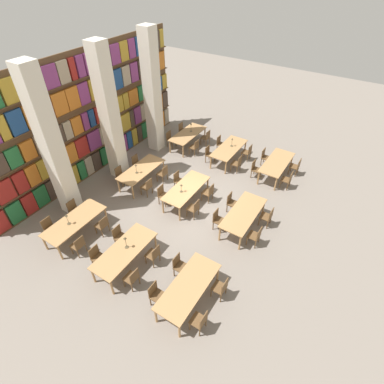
{
  "coord_description": "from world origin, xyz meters",
  "views": [
    {
      "loc": [
        -8.05,
        -5.37,
        8.69
      ],
      "look_at": [
        0.0,
        -0.25,
        0.69
      ],
      "focal_mm": 28.0,
      "sensor_mm": 36.0,
      "label": 1
    }
  ],
  "objects_px": {
    "pillar_right": "(152,94)",
    "chair_16": "(194,208)",
    "chair_5": "(218,219)",
    "chair_15": "(120,236)",
    "chair_30": "(163,173)",
    "reading_table_4": "(186,189)",
    "reading_table_3": "(125,251)",
    "reading_table_7": "(141,170)",
    "chair_27": "(74,210)",
    "chair_4": "(256,236)",
    "desk_lamp_1": "(181,187)",
    "chair_29": "(121,175)",
    "desk_lamp_5": "(191,126)",
    "chair_12": "(132,278)",
    "chair_24": "(78,245)",
    "desk_lamp_0": "(125,241)",
    "chair_10": "(296,166)",
    "reading_table_8": "(188,134)",
    "chair_6": "(267,216)",
    "chair_23": "(221,143)",
    "reading_table_5": "(229,149)",
    "pillar_left": "(52,147)",
    "chair_21": "(209,154)",
    "chair_35": "(183,130)",
    "chair_25": "(50,228)",
    "chair_11": "(265,157)",
    "reading_table_6": "(75,222)",
    "chair_3": "(179,265)",
    "reading_table_2": "(277,163)",
    "chair_17": "(163,195)",
    "desk_lamp_3": "(67,218)",
    "chair_0": "(200,321)",
    "chair_13": "(97,257)",
    "chair_2": "(221,288)",
    "chair_28": "(147,186)",
    "chair_26": "(102,225)",
    "pillar_center": "(110,117)",
    "chair_7": "(232,202)",
    "reading_table_1": "(244,214)",
    "reading_table_0": "(189,287)",
    "chair_9": "(255,169)",
    "chair_8": "(288,179)",
    "chair_19": "(179,180)",
    "chair_33": "(170,139)",
    "chair_1": "(156,294)",
    "chair_22": "(247,152)",
    "desk_lamp_4": "(136,167)",
    "chair_14": "(154,254)",
    "chair_32": "(195,147)"
  },
  "relations": [
    {
      "from": "chair_4",
      "to": "desk_lamp_1",
      "type": "height_order",
      "value": "desk_lamp_1"
    },
    {
      "from": "chair_1",
      "to": "desk_lamp_1",
      "type": "height_order",
      "value": "desk_lamp_1"
    },
    {
      "from": "reading_table_3",
      "to": "reading_table_7",
      "type": "bearing_deg",
      "value": 32.94
    },
    {
      "from": "reading_table_0",
      "to": "desk_lamp_3",
      "type": "height_order",
      "value": "desk_lamp_3"
    },
    {
      "from": "chair_5",
      "to": "chair_15",
      "type": "distance_m",
      "value": 3.74
    },
    {
      "from": "chair_29",
      "to": "desk_lamp_5",
      "type": "relative_size",
      "value": 1.74
    },
    {
      "from": "chair_11",
      "to": "chair_13",
      "type": "distance_m",
      "value": 9.23
    },
    {
      "from": "pillar_left",
      "to": "chair_21",
      "type": "relative_size",
      "value": 6.97
    },
    {
      "from": "chair_7",
      "to": "reading_table_4",
      "type": "distance_m",
      "value": 1.98
    },
    {
      "from": "chair_24",
      "to": "chair_35",
      "type": "bearing_deg",
      "value": 9.95
    },
    {
      "from": "chair_2",
      "to": "chair_24",
      "type": "height_order",
      "value": "same"
    },
    {
      "from": "chair_28",
      "to": "reading_table_5",
      "type": "bearing_deg",
      "value": -22.09
    },
    {
      "from": "chair_14",
      "to": "chair_35",
      "type": "xyz_separation_m",
      "value": [
        7.88,
        4.08,
        0.0
      ]
    },
    {
      "from": "desk_lamp_5",
      "to": "chair_23",
      "type": "bearing_deg",
      "value": -83.64
    },
    {
      "from": "reading_table_0",
      "to": "reading_table_1",
      "type": "distance_m",
      "value": 3.79
    },
    {
      "from": "chair_3",
      "to": "chair_21",
      "type": "bearing_deg",
      "value": -158.36
    },
    {
      "from": "chair_24",
      "to": "chair_35",
      "type": "relative_size",
      "value": 1.0
    },
    {
      "from": "chair_13",
      "to": "reading_table_1",
      "type": "bearing_deg",
      "value": 142.11
    },
    {
      "from": "chair_7",
      "to": "reading_table_7",
      "type": "xyz_separation_m",
      "value": [
        -0.49,
        4.37,
        0.23
      ]
    },
    {
      "from": "chair_19",
      "to": "pillar_right",
      "type": "bearing_deg",
      "value": -127.21
    },
    {
      "from": "reading_table_6",
      "to": "chair_24",
      "type": "distance_m",
      "value": 1.0
    },
    {
      "from": "chair_8",
      "to": "reading_table_8",
      "type": "bearing_deg",
      "value": 83.32
    },
    {
      "from": "chair_24",
      "to": "desk_lamp_4",
      "type": "distance_m",
      "value": 4.23
    },
    {
      "from": "pillar_center",
      "to": "chair_4",
      "type": "bearing_deg",
      "value": -94.86
    },
    {
      "from": "desk_lamp_0",
      "to": "chair_33",
      "type": "height_order",
      "value": "desk_lamp_0"
    },
    {
      "from": "chair_4",
      "to": "reading_table_5",
      "type": "distance_m",
      "value": 5.61
    },
    {
      "from": "pillar_right",
      "to": "chair_16",
      "type": "height_order",
      "value": "pillar_right"
    },
    {
      "from": "reading_table_0",
      "to": "chair_23",
      "type": "relative_size",
      "value": 2.78
    },
    {
      "from": "reading_table_1",
      "to": "chair_30",
      "type": "relative_size",
      "value": 2.78
    },
    {
      "from": "chair_30",
      "to": "reading_table_4",
      "type": "bearing_deg",
      "value": -110.02
    },
    {
      "from": "chair_26",
      "to": "chair_4",
      "type": "bearing_deg",
      "value": -63.02
    },
    {
      "from": "chair_29",
      "to": "chair_32",
      "type": "bearing_deg",
      "value": 158.21
    },
    {
      "from": "chair_22",
      "to": "chair_5",
      "type": "bearing_deg",
      "value": -168.32
    },
    {
      "from": "reading_table_3",
      "to": "chair_27",
      "type": "height_order",
      "value": "chair_27"
    },
    {
      "from": "chair_10",
      "to": "reading_table_8",
      "type": "xyz_separation_m",
      "value": [
        -0.54,
        5.79,
        0.23
      ]
    },
    {
      "from": "chair_17",
      "to": "desk_lamp_3",
      "type": "distance_m",
      "value": 3.89
    },
    {
      "from": "chair_0",
      "to": "chair_6",
      "type": "bearing_deg",
      "value": -0.62
    },
    {
      "from": "chair_25",
      "to": "reading_table_0",
      "type": "bearing_deg",
      "value": 95.43
    },
    {
      "from": "desk_lamp_0",
      "to": "chair_16",
      "type": "distance_m",
      "value": 3.28
    },
    {
      "from": "chair_3",
      "to": "reading_table_2",
      "type": "xyz_separation_m",
      "value": [
        7.11,
        -0.71,
        0.23
      ]
    },
    {
      "from": "chair_17",
      "to": "chair_0",
      "type": "bearing_deg",
      "value": 47.19
    },
    {
      "from": "chair_12",
      "to": "chair_24",
      "type": "relative_size",
      "value": 1.0
    },
    {
      "from": "chair_5",
      "to": "desk_lamp_3",
      "type": "relative_size",
      "value": 1.88
    },
    {
      "from": "chair_6",
      "to": "chair_23",
      "type": "height_order",
      "value": "same"
    },
    {
      "from": "chair_17",
      "to": "reading_table_6",
      "type": "distance_m",
      "value": 3.64
    },
    {
      "from": "chair_28",
      "to": "chair_9",
      "type": "bearing_deg",
      "value": -42.5
    },
    {
      "from": "chair_12",
      "to": "desk_lamp_1",
      "type": "xyz_separation_m",
      "value": [
        4.1,
        0.86,
        0.56
      ]
    },
    {
      "from": "chair_25",
      "to": "chair_11",
      "type": "bearing_deg",
      "value": 150.64
    },
    {
      "from": "chair_21",
      "to": "chair_4",
      "type": "bearing_deg",
      "value": 47.21
    },
    {
      "from": "desk_lamp_1",
      "to": "chair_29",
      "type": "relative_size",
      "value": 0.46
    }
  ]
}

